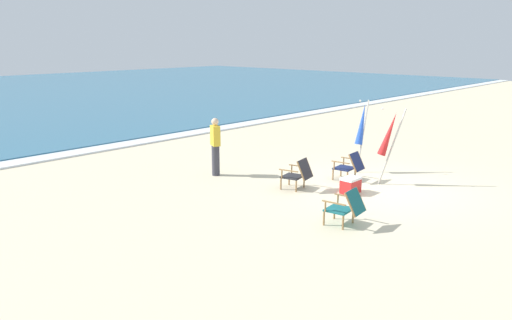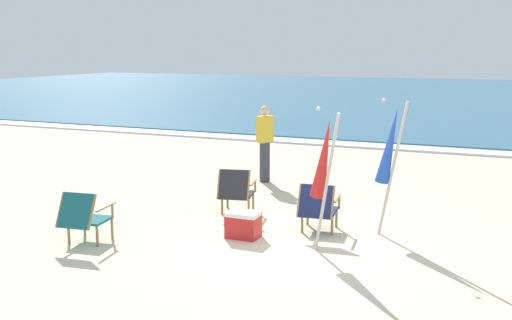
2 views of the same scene
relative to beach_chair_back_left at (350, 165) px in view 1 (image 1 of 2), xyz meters
The scene contains 9 objects.
ground_plane 0.99m from the beach_chair_back_left, 91.93° to the right, with size 80.00×80.00×0.00m, color beige.
surf_band 8.69m from the beach_chair_back_left, 90.20° to the left, with size 80.00×1.10×0.06m, color white.
beach_chair_back_left is the anchor object (origin of this frame).
beach_chair_mid_center 1.69m from the beach_chair_back_left, 163.07° to the left, with size 0.72×0.82×0.80m.
beach_chair_back_right 3.50m from the beach_chair_back_left, 148.36° to the right, with size 0.66×0.81×0.79m.
umbrella_furled_red 1.34m from the beach_chair_back_left, 69.24° to the right, with size 0.57×0.60×2.05m.
umbrella_furled_blue 1.42m from the beach_chair_back_left, 16.65° to the left, with size 0.49×0.29×2.10m.
person_near_chairs 3.74m from the beach_chair_back_left, 124.87° to the left, with size 0.33×0.39×1.63m.
cooler_box 1.19m from the beach_chair_back_left, 145.96° to the right, with size 0.49×0.35×0.40m.
Camera 1 is at (-11.24, -6.21, 3.70)m, focal length 35.00 mm.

